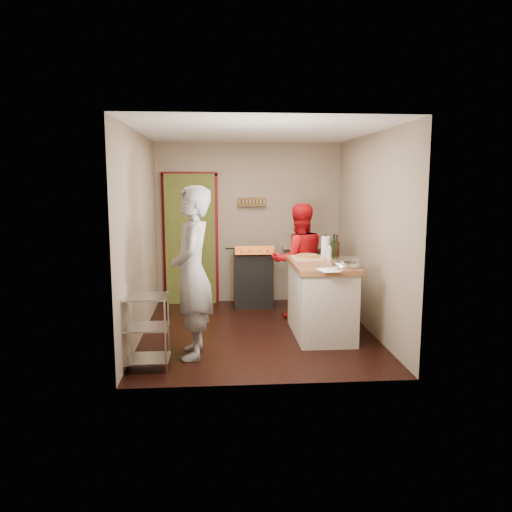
{
  "coord_description": "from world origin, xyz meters",
  "views": [
    {
      "loc": [
        -0.5,
        -6.4,
        1.99
      ],
      "look_at": [
        -0.01,
        0.0,
        1.02
      ],
      "focal_mm": 35.0,
      "sensor_mm": 36.0,
      "label": 1
    }
  ],
  "objects_px": {
    "stove": "(253,278)",
    "wire_shelving": "(146,328)",
    "island": "(321,297)",
    "person_stripe": "(192,273)",
    "person_red": "(299,261)"
  },
  "relations": [
    {
      "from": "stove",
      "to": "island",
      "type": "relative_size",
      "value": 0.73
    },
    {
      "from": "island",
      "to": "person_red",
      "type": "height_order",
      "value": "person_red"
    },
    {
      "from": "island",
      "to": "person_red",
      "type": "bearing_deg",
      "value": 99.59
    },
    {
      "from": "wire_shelving",
      "to": "island",
      "type": "relative_size",
      "value": 0.58
    },
    {
      "from": "person_stripe",
      "to": "stove",
      "type": "bearing_deg",
      "value": 158.95
    },
    {
      "from": "wire_shelving",
      "to": "island",
      "type": "distance_m",
      "value": 2.33
    },
    {
      "from": "wire_shelving",
      "to": "person_stripe",
      "type": "xyz_separation_m",
      "value": [
        0.48,
        0.33,
        0.53
      ]
    },
    {
      "from": "person_red",
      "to": "island",
      "type": "bearing_deg",
      "value": 92.39
    },
    {
      "from": "wire_shelving",
      "to": "person_red",
      "type": "bearing_deg",
      "value": 44.36
    },
    {
      "from": "wire_shelving",
      "to": "person_stripe",
      "type": "height_order",
      "value": "person_stripe"
    },
    {
      "from": "island",
      "to": "person_stripe",
      "type": "distance_m",
      "value": 1.81
    },
    {
      "from": "stove",
      "to": "person_stripe",
      "type": "height_order",
      "value": "person_stripe"
    },
    {
      "from": "island",
      "to": "person_stripe",
      "type": "height_order",
      "value": "person_stripe"
    },
    {
      "from": "stove",
      "to": "island",
      "type": "height_order",
      "value": "island"
    },
    {
      "from": "stove",
      "to": "wire_shelving",
      "type": "relative_size",
      "value": 1.26
    }
  ]
}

